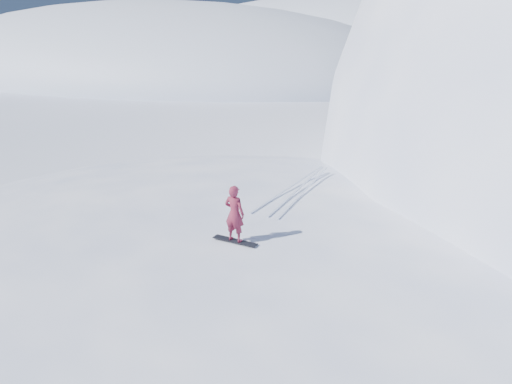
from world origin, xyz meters
TOP-DOWN VIEW (x-y plane):
  - ground at (0.00, 0.00)m, footprint 400.00×400.00m
  - near_ridge at (1.00, 3.00)m, footprint 36.00×28.00m
  - far_ridge_a at (-70.00, 60.00)m, footprint 120.00×70.00m
  - far_ridge_c at (-40.00, 110.00)m, footprint 140.00×90.00m
  - wind_bumps at (-0.56, 2.12)m, footprint 16.00×14.40m
  - snowboard at (-0.87, 1.06)m, footprint 1.30×0.38m
  - snowboarder at (-0.87, 1.06)m, footprint 0.60×0.43m
  - vapor_plume at (-53.06, 37.13)m, footprint 11.07×8.86m
  - board_tracks at (-1.63, 5.91)m, footprint 1.57×5.98m

SIDE VIEW (x-z plane):
  - ground at x=0.00m, z-range 0.00..0.00m
  - near_ridge at x=1.00m, z-range -2.40..2.40m
  - far_ridge_a at x=-70.00m, z-range -14.00..14.00m
  - far_ridge_c at x=-40.00m, z-range -18.00..18.00m
  - wind_bumps at x=-0.56m, z-range -0.50..0.50m
  - vapor_plume at x=-53.06m, z-range -3.88..3.88m
  - snowboard at x=-0.87m, z-range 2.40..2.42m
  - board_tracks at x=-1.63m, z-range 2.40..2.44m
  - snowboarder at x=-0.87m, z-range 2.42..3.96m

